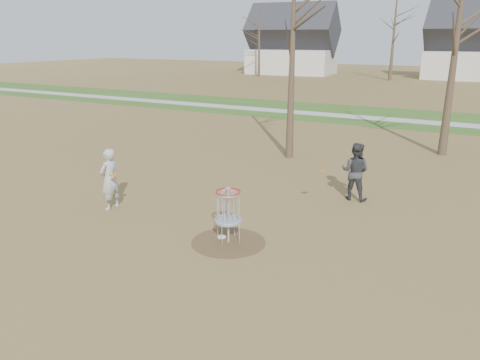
# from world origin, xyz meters

# --- Properties ---
(ground) EXTENTS (160.00, 160.00, 0.00)m
(ground) POSITION_xyz_m (0.00, 0.00, 0.00)
(ground) COLOR brown
(ground) RESTS_ON ground
(green_band) EXTENTS (160.00, 8.00, 0.01)m
(green_band) POSITION_xyz_m (0.00, 21.00, 0.01)
(green_band) COLOR #2D5119
(green_band) RESTS_ON ground
(footpath) EXTENTS (160.00, 1.50, 0.01)m
(footpath) POSITION_xyz_m (0.00, 20.00, 0.01)
(footpath) COLOR #9E9E99
(footpath) RESTS_ON green_band
(dirt_circle) EXTENTS (1.80, 1.80, 0.01)m
(dirt_circle) POSITION_xyz_m (0.00, 0.00, 0.01)
(dirt_circle) COLOR #47331E
(dirt_circle) RESTS_ON ground
(player_standing) EXTENTS (0.45, 0.66, 1.77)m
(player_standing) POSITION_xyz_m (-4.12, 0.41, 0.89)
(player_standing) COLOR #ADADAD
(player_standing) RESTS_ON ground
(player_throwing) EXTENTS (0.86, 0.67, 1.76)m
(player_throwing) POSITION_xyz_m (1.77, 4.57, 0.88)
(player_throwing) COLOR #323337
(player_throwing) RESTS_ON ground
(disc_grounded) EXTENTS (0.22, 0.22, 0.02)m
(disc_grounded) POSITION_xyz_m (-0.29, 0.15, 0.02)
(disc_grounded) COLOR silver
(disc_grounded) RESTS_ON dirt_circle
(discs_in_play) EXTENTS (5.23, 3.07, 0.15)m
(discs_in_play) POSITION_xyz_m (-1.13, 1.66, 1.17)
(discs_in_play) COLOR orange
(discs_in_play) RESTS_ON ground
(disc_golf_basket) EXTENTS (0.64, 0.64, 1.35)m
(disc_golf_basket) POSITION_xyz_m (0.00, 0.00, 0.91)
(disc_golf_basket) COLOR #9EA3AD
(disc_golf_basket) RESTS_ON ground
(bare_trees) EXTENTS (52.62, 44.98, 9.00)m
(bare_trees) POSITION_xyz_m (1.78, 35.79, 5.35)
(bare_trees) COLOR #382B1E
(bare_trees) RESTS_ON ground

